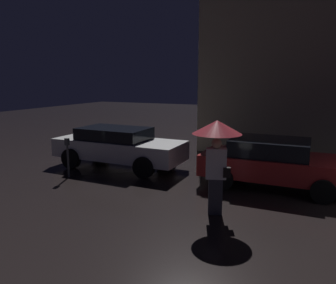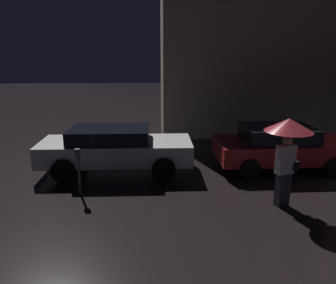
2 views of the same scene
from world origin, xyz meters
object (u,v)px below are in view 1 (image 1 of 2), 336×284
(parked_car_red, at_px, (274,162))
(parking_meter, at_px, (68,153))
(pedestrian_with_umbrella, at_px, (217,140))
(parked_car_white, at_px, (118,146))

(parked_car_red, relative_size, parking_meter, 3.28)
(parked_car_red, distance_m, pedestrian_with_umbrella, 2.92)
(parking_meter, bearing_deg, pedestrian_with_umbrella, -10.03)
(parked_car_red, height_order, pedestrian_with_umbrella, pedestrian_with_umbrella)
(parked_car_white, bearing_deg, parking_meter, -112.88)
(parked_car_red, bearing_deg, parking_meter, -163.69)
(parked_car_red, xyz_separation_m, pedestrian_with_umbrella, (-0.94, -2.59, 0.97))
(pedestrian_with_umbrella, xyz_separation_m, parking_meter, (-4.93, 0.87, -0.92))
(pedestrian_with_umbrella, height_order, parking_meter, pedestrian_with_umbrella)
(parked_car_red, height_order, parking_meter, parked_car_red)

